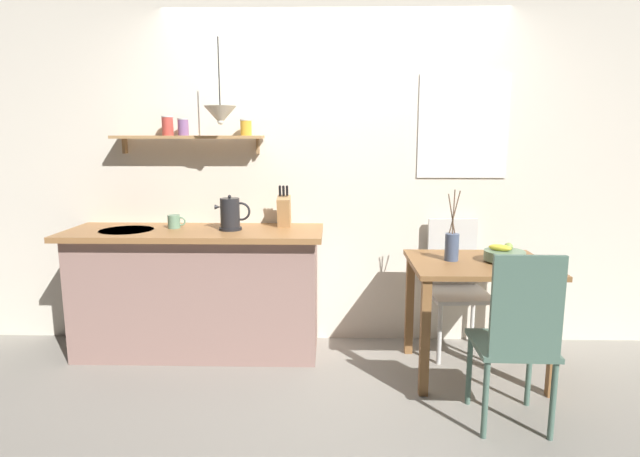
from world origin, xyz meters
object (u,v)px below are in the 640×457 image
(dining_chair_near, at_px, (518,335))
(fruit_bowl, at_px, (504,255))
(twig_vase, at_px, (452,246))
(knife_block, at_px, (284,210))
(dining_chair_far, at_px, (455,280))
(dining_table, at_px, (478,282))
(coffee_mug_by_sink, at_px, (174,222))
(pendant_lamp, at_px, (220,115))
(electric_kettle, at_px, (231,214))

(dining_chair_near, distance_m, fruit_bowl, 0.76)
(twig_vase, bearing_deg, fruit_bowl, -5.99)
(twig_vase, bearing_deg, knife_block, 161.06)
(knife_block, bearing_deg, dining_chair_far, -0.41)
(dining_table, bearing_deg, dining_chair_far, 96.12)
(dining_chair_far, bearing_deg, coffee_mug_by_sink, -178.13)
(coffee_mug_by_sink, bearing_deg, fruit_bowl, -8.80)
(dining_chair_near, bearing_deg, dining_table, 92.01)
(fruit_bowl, bearing_deg, pendant_lamp, 171.78)
(electric_kettle, height_order, coffee_mug_by_sink, electric_kettle)
(dining_table, height_order, fruit_bowl, fruit_bowl)
(coffee_mug_by_sink, bearing_deg, dining_chair_near, -26.10)
(dining_chair_near, distance_m, twig_vase, 0.82)
(electric_kettle, distance_m, coffee_mug_by_sink, 0.43)
(fruit_bowl, height_order, coffee_mug_by_sink, coffee_mug_by_sink)
(coffee_mug_by_sink, bearing_deg, pendant_lamp, -11.65)
(pendant_lamp, bearing_deg, knife_block, 20.41)
(fruit_bowl, bearing_deg, twig_vase, 174.01)
(dining_chair_near, height_order, dining_chair_far, dining_chair_near)
(dining_table, distance_m, dining_chair_far, 0.43)
(dining_table, bearing_deg, fruit_bowl, -0.52)
(fruit_bowl, relative_size, electric_kettle, 1.04)
(dining_chair_far, distance_m, electric_kettle, 1.72)
(fruit_bowl, distance_m, twig_vase, 0.34)
(dining_chair_far, relative_size, knife_block, 3.17)
(fruit_bowl, relative_size, coffee_mug_by_sink, 2.01)
(electric_kettle, relative_size, pendant_lamp, 0.44)
(dining_chair_near, bearing_deg, coffee_mug_by_sink, 153.90)
(dining_chair_near, height_order, knife_block, knife_block)
(fruit_bowl, distance_m, knife_block, 1.56)
(fruit_bowl, height_order, knife_block, knife_block)
(knife_block, bearing_deg, fruit_bowl, -16.13)
(electric_kettle, xyz_separation_m, coffee_mug_by_sink, (-0.42, 0.06, -0.06))
(coffee_mug_by_sink, bearing_deg, knife_block, 5.53)
(electric_kettle, xyz_separation_m, knife_block, (0.37, 0.14, 0.01))
(pendant_lamp, bearing_deg, fruit_bowl, -8.22)
(dining_chair_near, relative_size, electric_kettle, 3.99)
(dining_chair_near, xyz_separation_m, electric_kettle, (-1.71, 0.98, 0.50))
(dining_chair_far, relative_size, pendant_lamp, 1.69)
(dining_table, bearing_deg, electric_kettle, 170.32)
(dining_chair_near, xyz_separation_m, knife_block, (-1.34, 1.12, 0.50))
(fruit_bowl, height_order, twig_vase, twig_vase)
(twig_vase, distance_m, pendant_lamp, 1.79)
(electric_kettle, bearing_deg, pendant_lamp, -162.00)
(dining_table, distance_m, electric_kettle, 1.76)
(pendant_lamp, bearing_deg, electric_kettle, 18.00)
(coffee_mug_by_sink, bearing_deg, dining_chair_far, 1.87)
(dining_chair_far, bearing_deg, pendant_lamp, -175.08)
(electric_kettle, bearing_deg, dining_chair_far, 4.53)
(twig_vase, xyz_separation_m, coffee_mug_by_sink, (-1.94, 0.32, 0.10))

